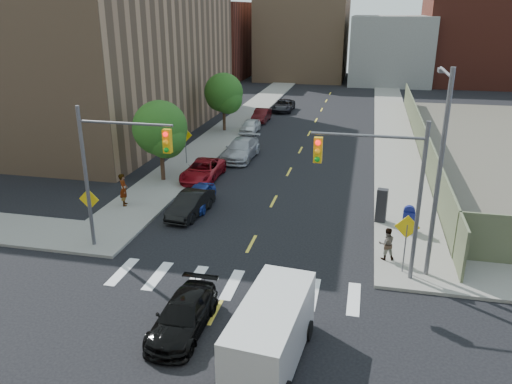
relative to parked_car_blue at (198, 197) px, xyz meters
The scene contains 30 objects.
ground 12.89m from the parked_car_blue, 70.96° to the right, with size 160.00×160.00×0.00m, color black.
sidewalk_nw 29.55m from the parked_car_blue, 96.90° to the left, with size 3.50×73.00×0.15m, color gray.
sidewalk_ne 31.68m from the parked_car_blue, 67.83° to the left, with size 3.50×73.00×0.15m, color gray.
fence_north 21.01m from the parked_car_blue, 48.92° to the left, with size 0.12×44.00×2.50m, color #596144.
building_nw 26.25m from the parked_car_blue, 134.95° to the left, with size 22.00×30.00×16.00m, color #8C6B4C.
bg_bldg_west 60.74m from the parked_car_blue, 107.11° to the left, with size 14.00×18.00×12.00m, color #592319.
bg_bldg_midwest 60.25m from the parked_car_blue, 91.72° to the left, with size 14.00×16.00×15.00m, color #8C6B4C.
bg_bldg_center 59.26m from the parked_car_blue, 78.09° to the left, with size 12.00×16.00×10.00m, color gray.
bg_bldg_east 65.73m from the parked_car_blue, 66.35° to the left, with size 18.00×18.00×16.00m, color #592319.
signal_nw 7.51m from the parked_car_blue, 106.13° to the right, with size 4.59×0.30×7.00m.
signal_ne 12.53m from the parked_car_blue, 31.21° to the right, with size 4.59×0.30×7.00m.
streetlight_ne 14.23m from the parked_car_blue, 23.03° to the right, with size 0.25×3.70×9.00m.
warn_sign_nw 6.85m from the parked_car_blue, 122.41° to the right, with size 1.06×0.06×2.83m.
warn_sign_ne 12.81m from the parked_car_blue, 26.45° to the right, with size 1.06×0.06×2.83m.
warn_sign_midwest 8.72m from the parked_car_blue, 114.69° to the left, with size 1.06×0.06×2.83m.
tree_west_near 6.13m from the parked_car_blue, 134.47° to the left, with size 3.66×3.64×5.52m.
tree_west_far 19.46m from the parked_car_blue, 101.39° to the left, with size 3.66×3.64×5.52m.
parked_car_blue is the anchor object (origin of this frame).
parked_car_black 1.31m from the parked_car_blue, 90.00° to the right, with size 1.39×3.98×1.31m, color black.
parked_car_red 5.00m from the parked_car_blue, 105.08° to the left, with size 2.21×4.78×1.33m, color maroon.
parked_car_silver 10.31m from the parked_car_blue, 90.00° to the left, with size 2.15×5.30×1.54m, color #A1A3A9.
parked_car_white 18.98m from the parked_car_blue, 93.93° to the left, with size 1.49×3.69×1.26m, color silver.
parked_car_maroon 23.95m from the parked_car_blue, 93.04° to the left, with size 1.39×3.99×1.32m, color #3B0B0E.
parked_car_grey 29.99m from the parked_car_blue, 90.00° to the left, with size 2.16×4.68×1.30m, color black.
black_sedan 12.12m from the parked_car_blue, 73.70° to the right, with size 1.72×4.22×1.23m, color black.
cargo_van 14.25m from the parked_car_blue, 61.28° to the right, with size 2.42×5.07×2.25m.
mailbox 11.93m from the parked_car_blue, ahead, with size 0.62×0.49×1.44m.
payphone 10.51m from the parked_car_blue, ahead, with size 0.55×0.45×1.85m, color black.
pedestrian_west 4.36m from the parked_car_blue, 165.95° to the right, with size 0.71×0.46×1.94m, color gray.
pedestrian_east 11.65m from the parked_car_blue, 23.43° to the right, with size 0.76×0.59×1.56m, color gray.
Camera 1 is at (5.14, -13.90, 11.07)m, focal length 35.00 mm.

